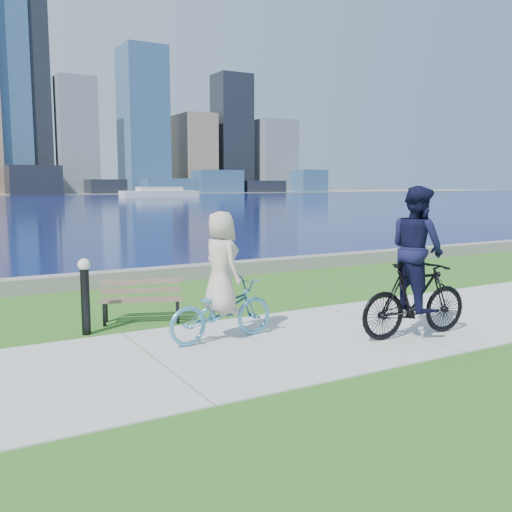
{
  "coord_description": "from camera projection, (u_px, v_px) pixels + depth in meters",
  "views": [
    {
      "loc": [
        -6.58,
        -7.18,
        2.45
      ],
      "look_at": [
        -1.39,
        1.92,
        1.1
      ],
      "focal_mm": 40.0,
      "sensor_mm": 36.0,
      "label": 1
    }
  ],
  "objects": [
    {
      "name": "seawall",
      "position": [
        221.0,
        269.0,
        15.05
      ],
      "size": [
        90.0,
        0.5,
        0.35
      ],
      "primitive_type": "cube",
      "color": "slate",
      "rests_on": "ground"
    },
    {
      "name": "bollard_lamp",
      "position": [
        85.0,
        291.0,
        9.17
      ],
      "size": [
        0.2,
        0.2,
        1.25
      ],
      "color": "black",
      "rests_on": "ground"
    },
    {
      "name": "ground",
      "position": [
        382.0,
        327.0,
        9.73
      ],
      "size": [
        320.0,
        320.0,
        0.0
      ],
      "primitive_type": "plane",
      "color": "#285D18",
      "rests_on": "ground"
    },
    {
      "name": "park_bench",
      "position": [
        142.0,
        297.0,
        10.06
      ],
      "size": [
        1.51,
        0.96,
        0.74
      ],
      "rotation": [
        0.0,
        0.0,
        -0.36
      ],
      "color": "black",
      "rests_on": "ground"
    },
    {
      "name": "concrete_path",
      "position": [
        382.0,
        326.0,
        9.73
      ],
      "size": [
        80.0,
        3.5,
        0.02
      ],
      "primitive_type": "cube",
      "color": "#AFAEA9",
      "rests_on": "ground"
    },
    {
      "name": "ferry_far",
      "position": [
        160.0,
        193.0,
        97.35
      ],
      "size": [
        13.17,
        3.76,
        1.79
      ],
      "color": "silver",
      "rests_on": "ground"
    },
    {
      "name": "cyclist_man",
      "position": [
        416.0,
        274.0,
        8.96
      ],
      "size": [
        0.82,
        2.03,
        2.38
      ],
      "rotation": [
        0.0,
        0.0,
        1.47
      ],
      "color": "black",
      "rests_on": "ground"
    },
    {
      "name": "cyclist_woman",
      "position": [
        221.0,
        293.0,
        8.77
      ],
      "size": [
        0.78,
        1.85,
        2.0
      ],
      "rotation": [
        0.0,
        0.0,
        1.66
      ],
      "color": "#4F9AC0",
      "rests_on": "ground"
    }
  ]
}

